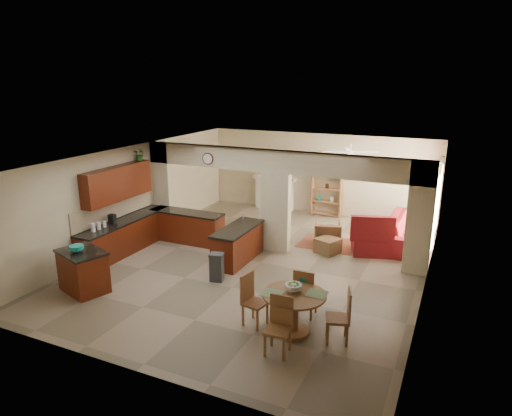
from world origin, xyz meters
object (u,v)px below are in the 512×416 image
at_px(kitchen_island, 83,271).
at_px(sofa, 409,231).
at_px(dining_table, 294,307).
at_px(armchair, 327,233).

height_order(kitchen_island, sofa, kitchen_island).
xyz_separation_m(dining_table, armchair, (-0.75, 4.86, -0.18)).
xyz_separation_m(dining_table, sofa, (1.36, 5.85, -0.12)).
bearing_deg(sofa, armchair, 115.90).
xyz_separation_m(kitchen_island, armchair, (4.14, 5.15, -0.13)).
distance_m(kitchen_island, sofa, 8.76).
relative_size(dining_table, sofa, 0.43).
relative_size(kitchen_island, dining_table, 1.09).
bearing_deg(dining_table, kitchen_island, -176.66).
bearing_deg(armchair, sofa, -172.74).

